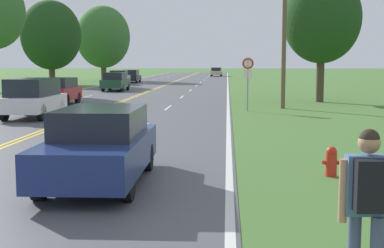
# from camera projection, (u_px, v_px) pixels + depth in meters

# --- Properties ---
(hitchhiker_person) EXTENTS (0.62, 0.44, 1.82)m
(hitchhiker_person) POSITION_uv_depth(u_px,v_px,m) (369.00, 194.00, 5.72)
(hitchhiker_person) COLOR #475175
(hitchhiker_person) RESTS_ON ground
(fire_hydrant) EXTENTS (0.41, 0.25, 0.67)m
(fire_hydrant) POSITION_uv_depth(u_px,v_px,m) (331.00, 161.00, 11.80)
(fire_hydrant) COLOR red
(fire_hydrant) RESTS_ON ground
(traffic_sign) EXTENTS (0.60, 0.10, 2.74)m
(traffic_sign) POSITION_uv_depth(u_px,v_px,m) (248.00, 71.00, 27.21)
(traffic_sign) COLOR gray
(traffic_sign) RESTS_ON ground
(utility_pole_midground) EXTENTS (1.80, 0.24, 8.13)m
(utility_pole_midground) POSITION_uv_depth(u_px,v_px,m) (284.00, 30.00, 28.57)
(utility_pole_midground) COLOR brown
(utility_pole_midground) RESTS_ON ground
(tree_left_verge) EXTENTS (6.58, 6.58, 9.21)m
(tree_left_verge) POSITION_uv_depth(u_px,v_px,m) (51.00, 35.00, 58.56)
(tree_left_verge) COLOR #473828
(tree_left_verge) RESTS_ON ground
(tree_mid_treeline) EXTENTS (4.82, 4.82, 7.96)m
(tree_mid_treeline) POSITION_uv_depth(u_px,v_px,m) (322.00, 19.00, 33.05)
(tree_mid_treeline) COLOR #473828
(tree_mid_treeline) RESTS_ON ground
(tree_far_back) EXTENTS (7.17, 7.17, 9.94)m
(tree_far_back) POSITION_uv_depth(u_px,v_px,m) (103.00, 37.00, 71.32)
(tree_far_back) COLOR brown
(tree_far_back) RESTS_ON ground
(car_dark_blue_sedan_nearest) EXTENTS (1.90, 4.52, 1.57)m
(car_dark_blue_sedan_nearest) POSITION_uv_depth(u_px,v_px,m) (100.00, 145.00, 11.08)
(car_dark_blue_sedan_nearest) COLOR black
(car_dark_blue_sedan_nearest) RESTS_ON ground
(car_white_suv_approaching) EXTENTS (1.87, 4.31, 1.78)m
(car_white_suv_approaching) POSITION_uv_depth(u_px,v_px,m) (33.00, 97.00, 24.06)
(car_white_suv_approaching) COLOR black
(car_white_suv_approaching) RESTS_ON ground
(car_red_hatchback_mid_near) EXTENTS (1.87, 3.56, 1.58)m
(car_red_hatchback_mid_near) POSITION_uv_depth(u_px,v_px,m) (59.00, 90.00, 31.39)
(car_red_hatchback_mid_near) COLOR black
(car_red_hatchback_mid_near) RESTS_ON ground
(car_dark_green_sedan_mid_far) EXTENTS (1.87, 4.43, 1.59)m
(car_dark_green_sedan_mid_far) POSITION_uv_depth(u_px,v_px,m) (116.00, 81.00, 46.34)
(car_dark_green_sedan_mid_far) COLOR black
(car_dark_green_sedan_mid_far) RESTS_ON ground
(car_silver_sedan_receding) EXTENTS (2.10, 4.54, 1.57)m
(car_silver_sedan_receding) POSITION_uv_depth(u_px,v_px,m) (119.00, 77.00, 58.76)
(car_silver_sedan_receding) COLOR black
(car_silver_sedan_receding) RESTS_ON ground
(car_black_sedan_distant) EXTENTS (1.83, 4.64, 1.56)m
(car_black_sedan_distant) POSITION_uv_depth(u_px,v_px,m) (132.00, 76.00, 64.72)
(car_black_sedan_distant) COLOR black
(car_black_sedan_distant) RESTS_ON ground
(car_champagne_hatchback_horizon) EXTENTS (1.99, 3.84, 1.53)m
(car_champagne_hatchback_horizon) POSITION_uv_depth(u_px,v_px,m) (216.00, 72.00, 92.63)
(car_champagne_hatchback_horizon) COLOR black
(car_champagne_hatchback_horizon) RESTS_ON ground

